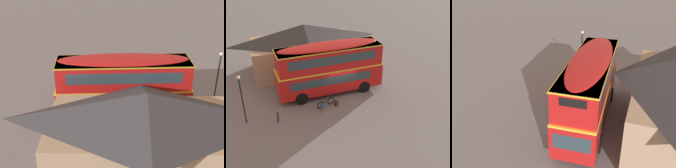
# 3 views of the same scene
# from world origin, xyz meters

# --- Properties ---
(ground_plane) EXTENTS (120.00, 120.00, 0.00)m
(ground_plane) POSITION_xyz_m (0.00, 0.00, 0.00)
(ground_plane) COLOR slate
(double_decker_bus) EXTENTS (9.84, 3.16, 4.79)m
(double_decker_bus) POSITION_xyz_m (-0.82, 0.77, 2.64)
(double_decker_bus) COLOR black
(double_decker_bus) RESTS_ON ground
(touring_bicycle) EXTENTS (1.67, 0.87, 1.02)m
(touring_bicycle) POSITION_xyz_m (-1.91, -1.63, 0.37)
(touring_bicycle) COLOR black
(touring_bicycle) RESTS_ON ground
(backpack_on_ground) EXTENTS (0.38, 0.39, 0.54)m
(backpack_on_ground) POSITION_xyz_m (-0.94, -1.70, 0.28)
(backpack_on_ground) COLOR #592D19
(backpack_on_ground) RESTS_ON ground
(water_bottle_red_squeeze) EXTENTS (0.07, 0.07, 0.22)m
(water_bottle_red_squeeze) POSITION_xyz_m (-2.43, -2.12, 0.10)
(water_bottle_red_squeeze) COLOR #D84C33
(water_bottle_red_squeeze) RESTS_ON ground
(water_bottle_green_metal) EXTENTS (0.08, 0.08, 0.21)m
(water_bottle_green_metal) POSITION_xyz_m (-2.50, -2.47, 0.10)
(water_bottle_green_metal) COLOR green
(water_bottle_green_metal) RESTS_ON ground
(pub_building) EXTENTS (11.36, 6.19, 5.06)m
(pub_building) POSITION_xyz_m (-2.02, 6.42, 2.59)
(pub_building) COLOR tan
(pub_building) RESTS_ON ground
(street_lamp) EXTENTS (0.28, 0.28, 4.13)m
(street_lamp) POSITION_xyz_m (-8.49, -2.02, 2.59)
(street_lamp) COLOR black
(street_lamp) RESTS_ON ground
(kerb_bollard) EXTENTS (0.16, 0.16, 0.97)m
(kerb_bollard) POSITION_xyz_m (-6.06, -2.67, 0.50)
(kerb_bollard) COLOR #333338
(kerb_bollard) RESTS_ON ground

